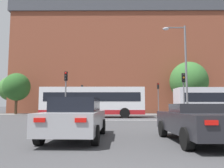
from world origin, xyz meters
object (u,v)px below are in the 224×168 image
Objects in this scene: street_lamp_junction at (182,63)px; pedestrian_walking_west at (66,107)px; car_saloon_left at (76,118)px; traffic_light_far_left at (82,94)px; traffic_light_near_right at (184,88)px; car_roadster_right at (198,122)px; pedestrian_waiting at (174,107)px; traffic_light_near_left at (66,87)px; bus_crossing_lead at (93,101)px; pedestrian_walking_east at (64,107)px; traffic_light_far_right at (158,93)px.

street_lamp_junction is 4.50× the size of pedestrian_walking_west.
car_saloon_left is 22.29m from traffic_light_far_left.
traffic_light_near_right is 15.45m from traffic_light_far_left.
traffic_light_far_left is (-7.30, 22.76, 2.06)m from car_roadster_right.
car_saloon_left is 24.90m from pedestrian_waiting.
street_lamp_junction reaches higher than traffic_light_near_left.
street_lamp_junction is (-0.51, -1.43, 1.96)m from traffic_light_near_right.
bus_crossing_lead is 13.60m from pedestrian_waiting.
traffic_light_near_left is (-2.76, 10.55, 2.03)m from car_saloon_left.
bus_crossing_lead is at bearing 15.08° from pedestrian_waiting.
pedestrian_walking_east is at bearing 173.21° from pedestrian_walking_west.
traffic_light_near_right is at bearing -141.67° from pedestrian_walking_east.
traffic_light_far_right is at bearing 80.21° from car_roadster_right.
traffic_light_far_left is at bearing 128.22° from street_lamp_junction.
car_roadster_right is at bearing -167.77° from pedestrian_walking_east.
bus_crossing_lead is 4.60m from traffic_light_near_left.
car_saloon_left is 0.59× the size of street_lamp_junction.
street_lamp_junction is at bearing -146.28° from pedestrian_walking_east.
car_roadster_right is 24.68m from pedestrian_walking_west.
traffic_light_near_left is at bearing 120.44° from car_roadster_right.
traffic_light_far_right is 2.50× the size of pedestrian_walking_west.
traffic_light_near_left is at bearing -179.17° from traffic_light_near_right.
traffic_light_far_left reaches higher than pedestrian_walking_east.
car_roadster_right is at bearing -105.20° from street_lamp_junction.
traffic_light_near_left is at bearing 106.28° from car_saloon_left.
traffic_light_near_left reaches higher than bus_crossing_lead.
car_roadster_right is at bearing -8.45° from car_saloon_left.
car_saloon_left is 12.27m from street_lamp_junction.
traffic_light_near_right reaches higher than pedestrian_walking_east.
traffic_light_near_right is (8.29, -3.83, 1.08)m from bus_crossing_lead.
bus_crossing_lead is at bearing 155.20° from traffic_light_near_right.
bus_crossing_lead is 6.03× the size of pedestrian_waiting.
pedestrian_walking_east is at bearing 111.70° from car_roadster_right.
car_roadster_right is 1.01× the size of traffic_light_far_right.
traffic_light_near_right is 1.00× the size of traffic_light_far_left.
traffic_light_near_right is at bearing 0.83° from traffic_light_near_left.
bus_crossing_lead is at bearing 63.27° from traffic_light_near_left.
traffic_light_near_right is 0.97× the size of traffic_light_near_left.
traffic_light_far_left reaches higher than pedestrian_waiting.
street_lamp_junction is (7.03, 9.27, 3.92)m from car_saloon_left.
pedestrian_walking_east is (-2.62, 11.25, -1.79)m from traffic_light_near_left.
car_roadster_right is (4.30, -0.76, -0.09)m from car_saloon_left.
pedestrian_walking_west is at bearing 110.97° from car_roadster_right.
bus_crossing_lead is 9.20m from traffic_light_near_right.
pedestrian_walking_east is (-9.68, 22.57, 0.33)m from car_roadster_right.
car_saloon_left is at bearing -75.36° from traffic_light_near_left.
traffic_light_far_left is 2.75m from pedestrian_walking_west.
car_saloon_left is 1.13× the size of traffic_light_far_left.
street_lamp_junction is 14.33m from pedestrian_waiting.
car_roadster_right is 1.08× the size of traffic_light_near_right.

